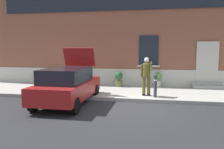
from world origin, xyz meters
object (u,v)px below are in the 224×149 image
object	(u,v)px
planter_olive	(119,79)
planter_cream	(158,79)
planter_charcoal	(50,76)
bollard_far_left	(80,83)
person_on_phone	(146,74)
hatchback_car_red	(68,85)
planter_terracotta	(84,77)
bollard_near_person	(155,85)

from	to	relation	value
planter_olive	planter_cream	xyz separation A→B (m)	(2.16, 0.26, 0.00)
planter_charcoal	planter_olive	xyz separation A→B (m)	(4.32, -0.30, 0.00)
planter_charcoal	planter_olive	bearing A→B (deg)	-3.95
bollard_far_left	person_on_phone	xyz separation A→B (m)	(3.05, 0.29, 0.44)
hatchback_car_red	planter_cream	xyz separation A→B (m)	(3.71, 4.09, -0.19)
planter_terracotta	planter_cream	world-z (taller)	same
bollard_near_person	planter_olive	size ratio (longest dim) A/B	1.22
hatchback_car_red	bollard_near_person	distance (m)	3.78
bollard_far_left	person_on_phone	size ratio (longest dim) A/B	0.60
person_on_phone	planter_charcoal	bearing A→B (deg)	150.64
bollard_near_person	bollard_far_left	distance (m)	3.45
hatchback_car_red	bollard_near_person	size ratio (longest dim) A/B	3.90
planter_terracotta	planter_cream	size ratio (longest dim) A/B	1.00
planter_terracotta	planter_charcoal	bearing A→B (deg)	179.96
hatchback_car_red	planter_terracotta	bearing A→B (deg)	98.40
planter_olive	person_on_phone	bearing A→B (deg)	-54.96
hatchback_car_red	person_on_phone	bearing A→B (deg)	25.71
bollard_near_person	planter_olive	bearing A→B (deg)	127.94
hatchback_car_red	planter_charcoal	distance (m)	4.97
person_on_phone	planter_terracotta	bearing A→B (deg)	139.75
hatchback_car_red	planter_cream	distance (m)	5.53
bollard_far_left	planter_terracotta	bearing A→B (deg)	104.16
bollard_far_left	planter_charcoal	distance (m)	4.09
planter_terracotta	hatchback_car_red	bearing A→B (deg)	-81.60
planter_terracotta	planter_olive	xyz separation A→B (m)	(2.16, -0.30, 0.00)
planter_terracotta	bollard_near_person	bearing A→B (deg)	-34.63
hatchback_car_red	person_on_phone	xyz separation A→B (m)	(3.17, 1.52, 0.35)
bollard_near_person	planter_cream	world-z (taller)	bollard_near_person
person_on_phone	planter_cream	distance (m)	2.68
bollard_near_person	planter_olive	distance (m)	3.28
hatchback_car_red	planter_olive	size ratio (longest dim) A/B	4.74
bollard_near_person	planter_terracotta	xyz separation A→B (m)	(-4.18, 2.89, -0.11)
bollard_near_person	planter_charcoal	size ratio (longest dim) A/B	1.22
bollard_far_left	planter_olive	world-z (taller)	bollard_far_left
planter_charcoal	bollard_far_left	bearing A→B (deg)	-44.98
person_on_phone	planter_terracotta	world-z (taller)	person_on_phone
planter_charcoal	planter_terracotta	distance (m)	2.16
bollard_far_left	planter_charcoal	xyz separation A→B (m)	(-2.89, 2.89, -0.11)
person_on_phone	hatchback_car_red	bearing A→B (deg)	-160.00
person_on_phone	planter_olive	size ratio (longest dim) A/B	2.04
planter_olive	planter_cream	world-z (taller)	same
bollard_far_left	planter_olive	size ratio (longest dim) A/B	1.22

